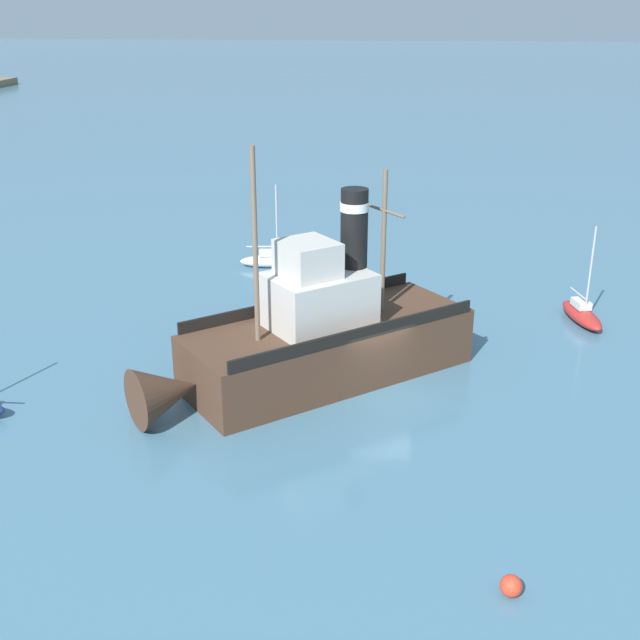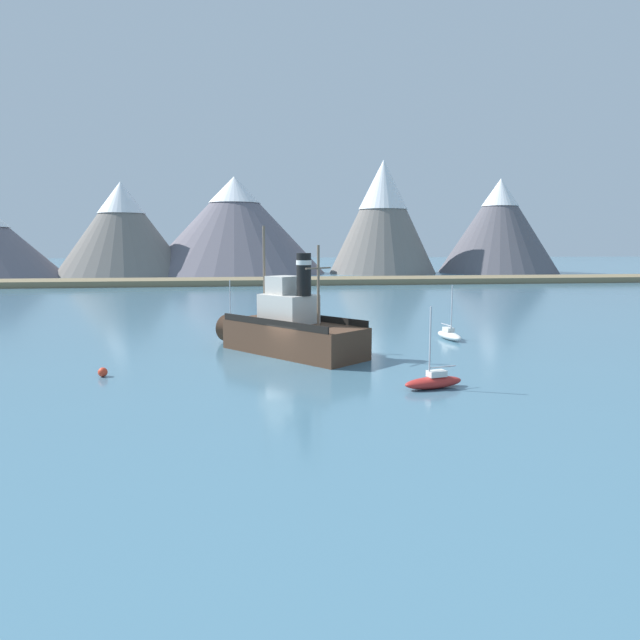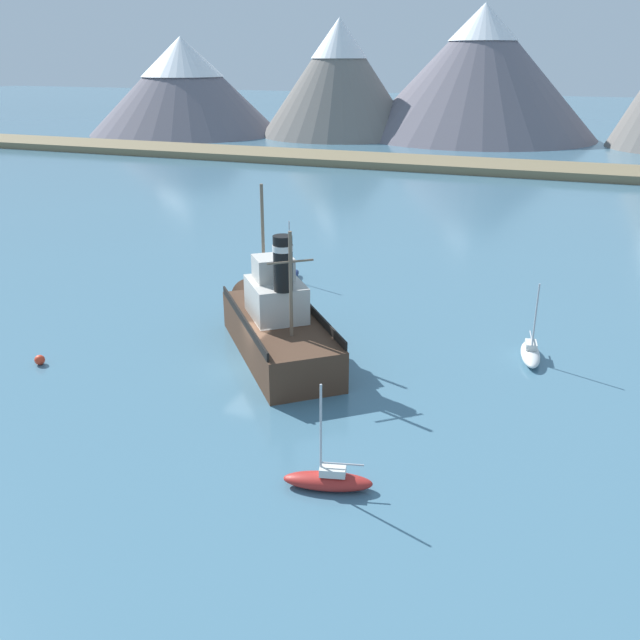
{
  "view_description": "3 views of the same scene",
  "coord_description": "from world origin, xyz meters",
  "px_view_note": "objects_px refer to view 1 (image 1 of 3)",
  "views": [
    {
      "loc": [
        -29.28,
        -0.71,
        14.68
      ],
      "look_at": [
        3.33,
        2.89,
        1.55
      ],
      "focal_mm": 45.0,
      "sensor_mm": 36.0,
      "label": 1
    },
    {
      "loc": [
        -2.53,
        -41.21,
        8.53
      ],
      "look_at": [
        3.54,
        5.74,
        2.14
      ],
      "focal_mm": 32.0,
      "sensor_mm": 36.0,
      "label": 2
    },
    {
      "loc": [
        16.47,
        -32.12,
        17.14
      ],
      "look_at": [
        3.94,
        1.4,
        3.07
      ],
      "focal_mm": 38.0,
      "sensor_mm": 36.0,
      "label": 3
    }
  ],
  "objects_px": {
    "mooring_buoy": "(511,586)",
    "sailboat_white": "(272,260)",
    "sailboat_red": "(582,314)",
    "old_tugboat": "(316,339)"
  },
  "relations": [
    {
      "from": "mooring_buoy",
      "to": "sailboat_white",
      "type": "bearing_deg",
      "value": 21.92
    },
    {
      "from": "sailboat_red",
      "to": "sailboat_white",
      "type": "relative_size",
      "value": 1.0
    },
    {
      "from": "sailboat_white",
      "to": "mooring_buoy",
      "type": "bearing_deg",
      "value": -158.08
    },
    {
      "from": "sailboat_white",
      "to": "mooring_buoy",
      "type": "distance_m",
      "value": 29.27
    },
    {
      "from": "sailboat_red",
      "to": "sailboat_white",
      "type": "height_order",
      "value": "same"
    },
    {
      "from": "sailboat_red",
      "to": "mooring_buoy",
      "type": "bearing_deg",
      "value": 164.55
    },
    {
      "from": "sailboat_white",
      "to": "mooring_buoy",
      "type": "height_order",
      "value": "sailboat_white"
    },
    {
      "from": "old_tugboat",
      "to": "mooring_buoy",
      "type": "relative_size",
      "value": 22.02
    },
    {
      "from": "old_tugboat",
      "to": "mooring_buoy",
      "type": "bearing_deg",
      "value": -151.95
    },
    {
      "from": "sailboat_red",
      "to": "old_tugboat",
      "type": "bearing_deg",
      "value": 122.53
    }
  ]
}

